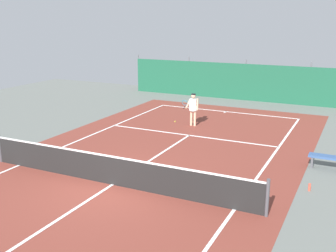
{
  "coord_description": "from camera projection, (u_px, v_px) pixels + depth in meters",
  "views": [
    {
      "loc": [
        6.98,
        -10.25,
        5.26
      ],
      "look_at": [
        -0.16,
        4.47,
        0.9
      ],
      "focal_mm": 43.22,
      "sensor_mm": 36.0,
      "label": 1
    }
  ],
  "objects": [
    {
      "name": "ground_plane",
      "position": [
        113.0,
        185.0,
        13.21
      ],
      "size": [
        36.0,
        36.0,
        0.0
      ],
      "primitive_type": "plane",
      "color": "slate"
    },
    {
      "name": "court_surface",
      "position": [
        113.0,
        185.0,
        13.21
      ],
      "size": [
        11.02,
        26.6,
        0.01
      ],
      "color": "brown",
      "rests_on": "ground"
    },
    {
      "name": "tennis_net",
      "position": [
        112.0,
        170.0,
        13.08
      ],
      "size": [
        10.12,
        0.1,
        1.1
      ],
      "color": "black",
      "rests_on": "ground"
    },
    {
      "name": "back_fence",
      "position": [
        246.0,
        89.0,
        27.18
      ],
      "size": [
        16.3,
        0.98,
        2.7
      ],
      "color": "#195138",
      "rests_on": "ground"
    },
    {
      "name": "tennis_player",
      "position": [
        193.0,
        107.0,
        20.24
      ],
      "size": [
        0.72,
        0.75,
        1.64
      ],
      "rotation": [
        0.0,
        0.0,
        3.11
      ],
      "color": "#D8AD8C",
      "rests_on": "ground"
    },
    {
      "name": "tennis_ball_near_player",
      "position": [
        175.0,
        121.0,
        21.2
      ],
      "size": [
        0.07,
        0.07,
        0.07
      ],
      "primitive_type": "sphere",
      "color": "#CCDB33",
      "rests_on": "ground"
    },
    {
      "name": "parked_car",
      "position": [
        309.0,
        86.0,
        27.48
      ],
      "size": [
        2.03,
        4.21,
        1.68
      ],
      "rotation": [
        0.0,
        0.0,
        3.15
      ],
      "color": "navy",
      "rests_on": "ground"
    },
    {
      "name": "courtside_bench",
      "position": [
        332.0,
        160.0,
        14.45
      ],
      "size": [
        1.6,
        0.4,
        0.49
      ],
      "color": "#335184",
      "rests_on": "ground"
    },
    {
      "name": "water_bottle",
      "position": [
        309.0,
        187.0,
        12.71
      ],
      "size": [
        0.08,
        0.08,
        0.24
      ],
      "primitive_type": "cylinder",
      "color": "#D84C38",
      "rests_on": "ground"
    }
  ]
}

